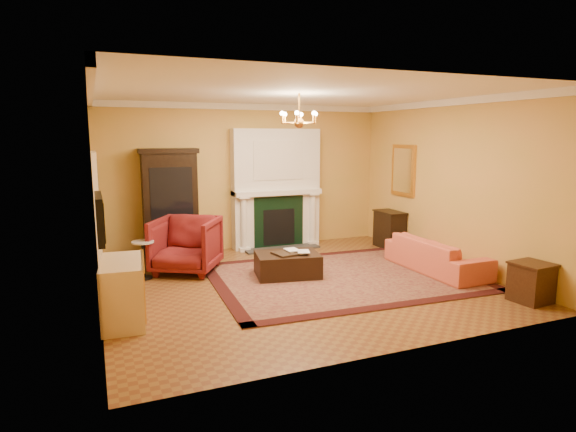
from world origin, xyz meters
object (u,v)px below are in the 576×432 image
commode (123,291)px  wingback_armchair (186,242)px  leather_ottoman (287,264)px  pedestal_table (143,257)px  coral_sofa (436,249)px  console_table (389,230)px  end_table (531,283)px  china_cabinet (170,206)px

commode → wingback_armchair: bearing=64.0°
wingback_armchair → leather_ottoman: bearing=-0.4°
pedestal_table → coral_sofa: 5.02m
console_table → pedestal_table: bearing=-174.9°
end_table → console_table: (0.06, 3.65, 0.10)m
commode → leather_ottoman: (2.69, 1.05, -0.19)m
china_cabinet → coral_sofa: bearing=-32.9°
commode → end_table: 5.64m
pedestal_table → commode: bearing=-103.3°
end_table → china_cabinet: bearing=133.5°
china_cabinet → leather_ottoman: 2.76m
china_cabinet → end_table: bearing=-45.3°
commode → coral_sofa: (5.23, 0.35, -0.01)m
china_cabinet → wingback_armchair: size_ratio=1.90×
coral_sofa → leather_ottoman: bearing=74.3°
end_table → console_table: 3.65m
commode → console_table: (5.51, 2.22, -0.02)m
coral_sofa → console_table: (0.28, 1.86, -0.02)m
china_cabinet → wingback_armchair: bearing=-85.5°
console_table → coral_sofa: bearing=-97.9°
coral_sofa → end_table: bearing=-173.3°
coral_sofa → console_table: bearing=-9.0°
china_cabinet → pedestal_table: china_cabinet is taller
end_table → console_table: console_table is taller
coral_sofa → console_table: 1.88m
wingback_armchair → commode: bearing=-90.2°
commode → coral_sofa: 5.24m
china_cabinet → coral_sofa: china_cabinet is taller
china_cabinet → commode: 3.40m
commode → coral_sofa: bearing=8.6°
commode → console_table: commode is taller
leather_ottoman → commode: bearing=-148.3°
end_table → console_table: size_ratio=0.72×
coral_sofa → pedestal_table: bearing=72.5°
leather_ottoman → end_table: bearing=-31.5°
china_cabinet → leather_ottoman: china_cabinet is taller
coral_sofa → china_cabinet: bearing=55.5°
wingback_armchair → pedestal_table: bearing=-138.9°
console_table → leather_ottoman: (-2.82, -1.17, -0.17)m
china_cabinet → commode: china_cabinet is taller
pedestal_table → leather_ottoman: 2.40m
pedestal_table → end_table: pedestal_table is taller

